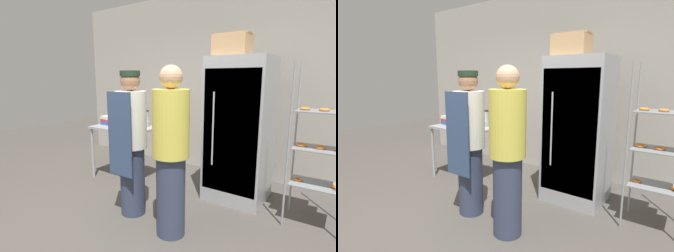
{
  "view_description": "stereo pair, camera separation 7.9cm",
  "coord_description": "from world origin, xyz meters",
  "views": [
    {
      "loc": [
        1.81,
        -1.84,
        1.64
      ],
      "look_at": [
        0.07,
        0.67,
        1.07
      ],
      "focal_mm": 28.0,
      "sensor_mm": 36.0,
      "label": 1
    },
    {
      "loc": [
        1.88,
        -1.8,
        1.64
      ],
      "look_at": [
        0.07,
        0.67,
        1.07
      ],
      "focal_mm": 28.0,
      "sensor_mm": 36.0,
      "label": 2
    }
  ],
  "objects": [
    {
      "name": "person_customer",
      "position": [
        0.38,
        0.27,
        0.9
      ],
      "size": [
        0.37,
        0.37,
        1.76
      ],
      "color": "#333D56",
      "rests_on": "ground_plane"
    },
    {
      "name": "prep_counter",
      "position": [
        -1.13,
        1.16,
        0.75
      ],
      "size": [
        1.0,
        0.65,
        0.87
      ],
      "color": "#9EA0A5",
      "rests_on": "ground_plane"
    },
    {
      "name": "person_baker",
      "position": [
        -0.25,
        0.36,
        0.89
      ],
      "size": [
        0.36,
        0.38,
        1.72
      ],
      "color": "#333D56",
      "rests_on": "ground_plane"
    },
    {
      "name": "cardboard_storage_box",
      "position": [
        0.53,
        1.44,
        2.04
      ],
      "size": [
        0.44,
        0.34,
        0.29
      ],
      "color": "tan",
      "rests_on": "refrigerator"
    },
    {
      "name": "donut_box",
      "position": [
        -1.01,
        0.98,
        0.91
      ],
      "size": [
        0.29,
        0.21,
        0.26
      ],
      "color": "silver",
      "rests_on": "prep_counter"
    },
    {
      "name": "ground_plane",
      "position": [
        0.0,
        0.0,
        0.0
      ],
      "size": [
        14.0,
        14.0,
        0.0
      ],
      "primitive_type": "plane",
      "color": "#4C4742"
    },
    {
      "name": "back_wall",
      "position": [
        0.0,
        2.42,
        1.55
      ],
      "size": [
        6.4,
        0.12,
        3.1
      ],
      "primitive_type": "cube",
      "color": "#ADA89E",
      "rests_on": "ground_plane"
    },
    {
      "name": "baking_rack",
      "position": [
        1.61,
        1.31,
        0.91
      ],
      "size": [
        0.59,
        0.43,
        1.82
      ],
      "color": "#93969B",
      "rests_on": "ground_plane"
    },
    {
      "name": "refrigerator",
      "position": [
        0.64,
        1.51,
        0.95
      ],
      "size": [
        0.77,
        0.75,
        1.91
      ],
      "color": "#9EA0A5",
      "rests_on": "ground_plane"
    },
    {
      "name": "binder_stack",
      "position": [
        -1.45,
        1.19,
        0.94
      ],
      "size": [
        0.3,
        0.28,
        0.14
      ],
      "color": "#2D5193",
      "rests_on": "prep_counter"
    },
    {
      "name": "blender_pitcher",
      "position": [
        -0.86,
        1.36,
        0.98
      ],
      "size": [
        0.14,
        0.14,
        0.26
      ],
      "color": "#99999E",
      "rests_on": "prep_counter"
    }
  ]
}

